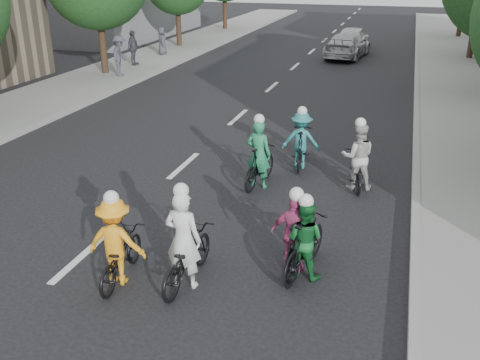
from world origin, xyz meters
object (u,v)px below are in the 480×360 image
at_px(cyclist_1, 259,161).
at_px(cyclist_6, 304,243).
at_px(cyclist_3, 118,248).
at_px(follow_car_trail, 353,38).
at_px(follow_car_lead, 347,45).
at_px(cyclist_5, 295,239).
at_px(spectator_2, 162,41).
at_px(cyclist_2, 185,252).
at_px(spectator_0, 120,56).
at_px(cyclist_0, 357,163).
at_px(spectator_1, 133,48).
at_px(cyclist_4, 301,144).

bearing_deg(cyclist_1, cyclist_6, 125.51).
height_order(cyclist_3, cyclist_6, cyclist_3).
relative_size(cyclist_3, follow_car_trail, 0.42).
bearing_deg(follow_car_lead, cyclist_5, 101.27).
bearing_deg(cyclist_5, spectator_2, -58.37).
bearing_deg(cyclist_2, follow_car_lead, -86.97).
distance_m(cyclist_5, spectator_2, 22.99).
relative_size(cyclist_1, cyclist_5, 1.12).
height_order(cyclist_6, spectator_2, spectator_2).
distance_m(cyclist_6, spectator_2, 23.14).
distance_m(cyclist_2, cyclist_5, 1.97).
distance_m(cyclist_1, spectator_0, 13.96).
height_order(cyclist_0, cyclist_2, cyclist_2).
height_order(cyclist_2, spectator_1, cyclist_2).
xyz_separation_m(cyclist_4, cyclist_6, (1.07, -5.18, -0.05)).
bearing_deg(cyclist_1, cyclist_4, -106.02).
bearing_deg(cyclist_3, cyclist_4, -112.36).
bearing_deg(spectator_1, cyclist_3, -154.26).
xyz_separation_m(cyclist_3, spectator_0, (-8.22, 15.06, 0.44)).
relative_size(spectator_0, spectator_1, 1.07).
relative_size(cyclist_0, cyclist_6, 0.96).
bearing_deg(cyclist_6, cyclist_4, -66.99).
distance_m(cyclist_2, cyclist_6, 2.09).
bearing_deg(cyclist_0, cyclist_5, 69.67).
bearing_deg(cyclist_2, cyclist_0, -111.95).
distance_m(cyclist_4, follow_car_lead, 17.61).
bearing_deg(cyclist_6, follow_car_trail, -74.47).
bearing_deg(follow_car_lead, cyclist_6, 101.70).
height_order(cyclist_1, cyclist_5, cyclist_1).
bearing_deg(spectator_1, cyclist_4, -137.21).
bearing_deg(spectator_1, cyclist_5, -145.42).
bearing_deg(follow_car_trail, spectator_0, 55.05).
bearing_deg(cyclist_0, cyclist_2, 54.01).
bearing_deg(cyclist_3, cyclist_2, -171.69).
relative_size(cyclist_1, cyclist_6, 1.00).
bearing_deg(cyclist_1, cyclist_3, 84.67).
relative_size(cyclist_2, cyclist_3, 1.10).
relative_size(cyclist_2, cyclist_4, 1.05).
bearing_deg(follow_car_trail, spectator_1, 45.98).
xyz_separation_m(cyclist_6, spectator_0, (-11.24, 13.88, 0.47)).
xyz_separation_m(follow_car_trail, spectator_2, (-9.97, -5.98, 0.19)).
height_order(cyclist_3, follow_car_lead, cyclist_3).
bearing_deg(cyclist_2, cyclist_5, -147.02).
xyz_separation_m(cyclist_1, follow_car_trail, (-0.11, 22.24, 0.06)).
bearing_deg(cyclist_6, spectator_0, -39.70).
bearing_deg(follow_car_lead, cyclist_1, 97.22).
relative_size(cyclist_6, spectator_0, 1.00).
relative_size(cyclist_4, follow_car_lead, 0.39).
height_order(cyclist_4, spectator_0, spectator_0).
bearing_deg(cyclist_6, spectator_2, -47.82).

